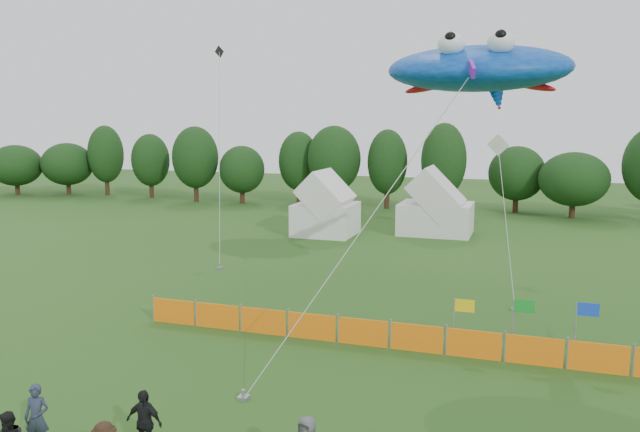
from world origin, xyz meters
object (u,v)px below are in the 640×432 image
(tent_right, at_px, (436,208))
(barrier_fence, at_px, (416,338))
(spectator_a, at_px, (37,418))
(tent_left, at_px, (326,209))
(spectator_d, at_px, (144,422))
(stingray_kite, at_px, (480,70))

(tent_right, bearing_deg, barrier_fence, -83.44)
(spectator_a, bearing_deg, tent_left, 79.05)
(barrier_fence, bearing_deg, tent_right, 96.56)
(tent_right, distance_m, spectator_d, 33.57)
(tent_left, bearing_deg, barrier_fence, -64.14)
(tent_left, relative_size, tent_right, 0.81)
(barrier_fence, distance_m, spectator_d, 10.52)
(tent_left, bearing_deg, tent_right, 20.93)
(tent_left, xyz_separation_m, spectator_d, (5.20, -30.57, -1.07))
(barrier_fence, bearing_deg, tent_left, 115.86)
(tent_right, bearing_deg, stingray_kite, -78.04)
(tent_right, height_order, barrier_fence, tent_right)
(barrier_fence, height_order, spectator_a, spectator_a)
(tent_left, bearing_deg, stingray_kite, -56.16)
(tent_right, xyz_separation_m, barrier_fence, (2.79, -24.32, -1.39))
(spectator_d, bearing_deg, tent_left, 99.54)
(spectator_d, bearing_deg, barrier_fence, 60.38)
(spectator_a, relative_size, spectator_d, 1.03)
(stingray_kite, bearing_deg, barrier_fence, -114.52)
(barrier_fence, bearing_deg, spectator_d, -119.51)
(spectator_d, bearing_deg, tent_right, 85.81)
(tent_left, bearing_deg, spectator_d, -80.34)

